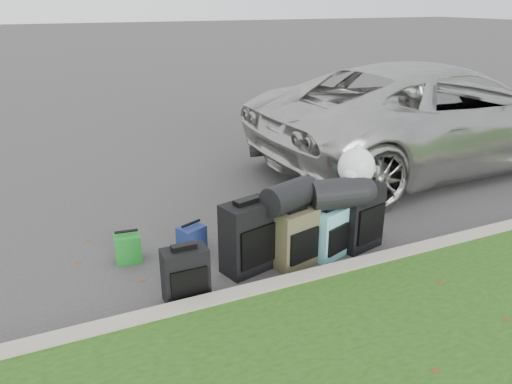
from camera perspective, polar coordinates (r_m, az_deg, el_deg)
name	(u,v)px	position (r m, az deg, el deg)	size (l,w,h in m)	color
ground	(272,242)	(5.63, 1.79, -5.74)	(120.00, 120.00, 0.00)	#383535
curb	(318,278)	(4.83, 7.16, -9.78)	(120.00, 0.18, 0.15)	#9E937F
suv	(433,115)	(8.55, 19.62, 8.30)	(2.73, 5.93, 1.65)	#B7B7B2
suitcase_small_black	(186,275)	(4.55, -8.05, -9.33)	(0.40, 0.22, 0.51)	black
suitcase_large_black_left	(247,237)	(4.93, -0.98, -5.19)	(0.50, 0.30, 0.72)	black
suitcase_olive	(294,238)	(5.06, 4.41, -5.27)	(0.44, 0.27, 0.60)	#413D28
suitcase_teal	(329,233)	(5.26, 8.33, -4.71)	(0.38, 0.23, 0.54)	teal
suitcase_large_black_right	(360,217)	(5.50, 11.79, -2.77)	(0.48, 0.29, 0.72)	black
tote_green	(128,248)	(5.35, -14.43, -6.19)	(0.26, 0.21, 0.30)	#1C7F25
tote_navy	(192,239)	(5.43, -7.36, -5.33)	(0.27, 0.21, 0.28)	navy
duffel_left	(289,196)	(4.88, 3.80, -0.47)	(0.29, 0.29, 0.54)	black
duffel_right	(337,194)	(5.13, 9.28, -0.19)	(0.32, 0.32, 0.57)	black
trash_bag	(356,167)	(5.31, 11.40, 2.82)	(0.39, 0.39, 0.39)	white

